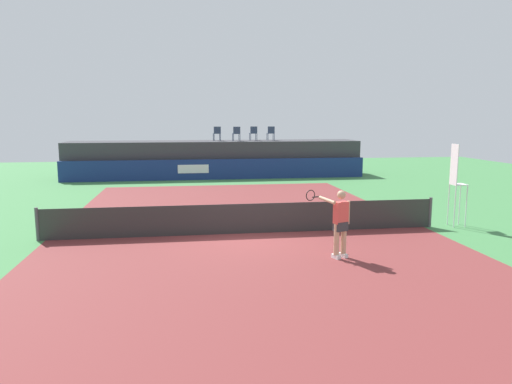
% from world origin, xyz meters
% --- Properties ---
extents(ground_plane, '(48.00, 48.00, 0.00)m').
position_xyz_m(ground_plane, '(0.00, 3.00, 0.00)').
color(ground_plane, '#3D7A42').
extents(court_inner, '(12.00, 22.00, 0.00)m').
position_xyz_m(court_inner, '(0.00, 0.00, 0.00)').
color(court_inner, maroon).
rests_on(court_inner, ground).
extents(sponsor_wall, '(18.00, 0.22, 1.20)m').
position_xyz_m(sponsor_wall, '(-0.01, 13.50, 0.60)').
color(sponsor_wall, navy).
rests_on(sponsor_wall, ground).
extents(spectator_platform, '(18.00, 2.80, 2.20)m').
position_xyz_m(spectator_platform, '(0.00, 15.30, 1.10)').
color(spectator_platform, '#38383D').
rests_on(spectator_platform, ground).
extents(spectator_chair_far_left, '(0.47, 0.47, 0.89)m').
position_xyz_m(spectator_chair_far_left, '(0.15, 15.46, 2.69)').
color(spectator_chair_far_left, '#2D3D56').
rests_on(spectator_chair_far_left, spectator_platform).
extents(spectator_chair_left, '(0.47, 0.47, 0.89)m').
position_xyz_m(spectator_chair_left, '(1.32, 14.94, 2.69)').
color(spectator_chair_left, '#2D3D56').
rests_on(spectator_chair_left, spectator_platform).
extents(spectator_chair_center, '(0.46, 0.46, 0.89)m').
position_xyz_m(spectator_chair_center, '(2.46, 15.49, 2.69)').
color(spectator_chair_center, '#2D3D56').
rests_on(spectator_chair_center, spectator_platform).
extents(spectator_chair_right, '(0.44, 0.44, 0.89)m').
position_xyz_m(spectator_chair_right, '(3.57, 15.40, 2.69)').
color(spectator_chair_right, '#2D3D56').
rests_on(spectator_chair_right, spectator_platform).
extents(umpire_chair, '(0.45, 0.45, 2.76)m').
position_xyz_m(umpire_chair, '(7.05, 0.00, 1.59)').
color(umpire_chair, white).
rests_on(umpire_chair, ground).
extents(tennis_net, '(12.40, 0.02, 0.95)m').
position_xyz_m(tennis_net, '(0.00, 0.00, 0.47)').
color(tennis_net, '#2D2D2D').
rests_on(tennis_net, ground).
extents(net_post_near, '(0.10, 0.10, 1.00)m').
position_xyz_m(net_post_near, '(-6.20, 0.00, 0.50)').
color(net_post_near, '#4C4C51').
rests_on(net_post_near, ground).
extents(net_post_far, '(0.10, 0.10, 1.00)m').
position_xyz_m(net_post_far, '(6.20, 0.00, 0.50)').
color(net_post_far, '#4C4C51').
rests_on(net_post_far, ground).
extents(tennis_player, '(1.00, 1.08, 1.77)m').
position_xyz_m(tennis_player, '(2.08, -2.95, 0.96)').
color(tennis_player, white).
rests_on(tennis_player, court_inner).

